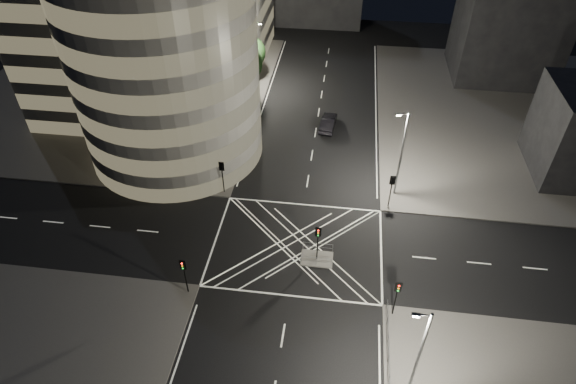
# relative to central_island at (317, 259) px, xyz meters

# --- Properties ---
(ground) EXTENTS (120.00, 120.00, 0.00)m
(ground) POSITION_rel_central_island_xyz_m (-2.00, 1.50, -0.07)
(ground) COLOR black
(ground) RESTS_ON ground
(sidewalk_far_left) EXTENTS (42.00, 42.00, 0.15)m
(sidewalk_far_left) POSITION_rel_central_island_xyz_m (-31.00, 28.50, 0.00)
(sidewalk_far_left) COLOR #585552
(sidewalk_far_left) RESTS_ON ground
(sidewalk_far_right) EXTENTS (42.00, 42.00, 0.15)m
(sidewalk_far_right) POSITION_rel_central_island_xyz_m (27.00, 28.50, 0.00)
(sidewalk_far_right) COLOR #585552
(sidewalk_far_right) RESTS_ON ground
(central_island) EXTENTS (3.00, 2.00, 0.15)m
(central_island) POSITION_rel_central_island_xyz_m (0.00, 0.00, 0.00)
(central_island) COLOR slate
(central_island) RESTS_ON ground
(office_tower_curved) EXTENTS (30.00, 29.00, 27.20)m
(office_tower_curved) POSITION_rel_central_island_xyz_m (-22.74, 20.24, 12.58)
(office_tower_curved) COLOR gray
(office_tower_curved) RESTS_ON sidewalk_far_left
(building_right_far) EXTENTS (14.00, 12.00, 15.00)m
(building_right_far) POSITION_rel_central_island_xyz_m (24.00, 41.50, 7.58)
(building_right_far) COLOR black
(building_right_far) RESTS_ON sidewalk_far_right
(tree_a) EXTENTS (4.90, 4.90, 7.41)m
(tree_a) POSITION_rel_central_island_xyz_m (-12.50, 10.50, 4.66)
(tree_a) COLOR black
(tree_a) RESTS_ON sidewalk_far_left
(tree_b) EXTENTS (4.18, 4.18, 7.58)m
(tree_b) POSITION_rel_central_island_xyz_m (-12.50, 16.50, 5.23)
(tree_b) COLOR black
(tree_b) RESTS_ON sidewalk_far_left
(tree_c) EXTENTS (4.15, 4.15, 6.56)m
(tree_c) POSITION_rel_central_island_xyz_m (-12.50, 22.50, 4.24)
(tree_c) COLOR black
(tree_c) RESTS_ON sidewalk_far_left
(tree_d) EXTENTS (5.16, 5.16, 8.52)m
(tree_d) POSITION_rel_central_island_xyz_m (-12.50, 28.50, 5.61)
(tree_d) COLOR black
(tree_d) RESTS_ON sidewalk_far_left
(tree_e) EXTENTS (3.89, 3.89, 6.52)m
(tree_e) POSITION_rel_central_island_xyz_m (-12.50, 34.50, 4.34)
(tree_e) COLOR black
(tree_e) RESTS_ON sidewalk_far_left
(traffic_signal_fl) EXTENTS (0.55, 0.22, 4.00)m
(traffic_signal_fl) POSITION_rel_central_island_xyz_m (-10.80, 8.30, 2.84)
(traffic_signal_fl) COLOR black
(traffic_signal_fl) RESTS_ON sidewalk_far_left
(traffic_signal_nl) EXTENTS (0.55, 0.22, 4.00)m
(traffic_signal_nl) POSITION_rel_central_island_xyz_m (-10.80, -5.30, 2.84)
(traffic_signal_nl) COLOR black
(traffic_signal_nl) RESTS_ON sidewalk_near_left
(traffic_signal_fr) EXTENTS (0.55, 0.22, 4.00)m
(traffic_signal_fr) POSITION_rel_central_island_xyz_m (6.80, 8.30, 2.84)
(traffic_signal_fr) COLOR black
(traffic_signal_fr) RESTS_ON sidewalk_far_right
(traffic_signal_nr) EXTENTS (0.55, 0.22, 4.00)m
(traffic_signal_nr) POSITION_rel_central_island_xyz_m (6.80, -5.30, 2.84)
(traffic_signal_nr) COLOR black
(traffic_signal_nr) RESTS_ON sidewalk_near_right
(traffic_signal_island) EXTENTS (0.55, 0.22, 4.00)m
(traffic_signal_island) POSITION_rel_central_island_xyz_m (0.00, 0.00, 2.84)
(traffic_signal_island) COLOR black
(traffic_signal_island) RESTS_ON central_island
(street_lamp_left_near) EXTENTS (1.25, 0.25, 10.00)m
(street_lamp_left_near) POSITION_rel_central_island_xyz_m (-11.44, 13.50, 5.47)
(street_lamp_left_near) COLOR slate
(street_lamp_left_near) RESTS_ON sidewalk_far_left
(street_lamp_left_far) EXTENTS (1.25, 0.25, 10.00)m
(street_lamp_left_far) POSITION_rel_central_island_xyz_m (-11.44, 31.50, 5.47)
(street_lamp_left_far) COLOR slate
(street_lamp_left_far) RESTS_ON sidewalk_far_left
(street_lamp_right_far) EXTENTS (1.25, 0.25, 10.00)m
(street_lamp_right_far) POSITION_rel_central_island_xyz_m (7.44, 10.50, 5.47)
(street_lamp_right_far) COLOR slate
(street_lamp_right_far) RESTS_ON sidewalk_far_right
(street_lamp_right_near) EXTENTS (1.25, 0.25, 10.00)m
(street_lamp_right_near) POSITION_rel_central_island_xyz_m (7.44, -12.50, 5.47)
(street_lamp_right_near) COLOR slate
(street_lamp_right_near) RESTS_ON sidewalk_near_right
(railing_near_right) EXTENTS (0.06, 11.70, 1.10)m
(railing_near_right) POSITION_rel_central_island_xyz_m (6.30, -10.65, 0.62)
(railing_near_right) COLOR slate
(railing_near_right) RESTS_ON sidewalk_near_right
(railing_island_south) EXTENTS (2.80, 0.06, 1.10)m
(railing_island_south) POSITION_rel_central_island_xyz_m (0.00, -0.90, 0.62)
(railing_island_south) COLOR slate
(railing_island_south) RESTS_ON central_island
(railing_island_north) EXTENTS (2.80, 0.06, 1.10)m
(railing_island_north) POSITION_rel_central_island_xyz_m (0.00, 0.90, 0.62)
(railing_island_north) COLOR slate
(railing_island_north) RESTS_ON central_island
(sedan) EXTENTS (2.15, 5.03, 1.61)m
(sedan) POSITION_rel_central_island_xyz_m (-0.50, 22.79, 0.73)
(sedan) COLOR black
(sedan) RESTS_ON ground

